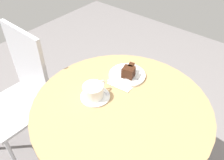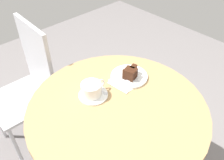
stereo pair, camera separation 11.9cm
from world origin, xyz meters
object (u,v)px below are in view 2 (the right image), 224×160
Objects in this scene: saucer at (93,95)px; cake_slice at (131,73)px; teaspoon at (101,91)px; fork at (123,81)px; napkin at (126,81)px; cafe_chair at (30,81)px; coffee_cup at (92,89)px; cake_plate at (129,76)px.

cake_slice is at bearing -8.95° from saucer.
teaspoon is 0.92× the size of fork.
teaspoon reaches higher than napkin.
cafe_chair is at bearing 118.47° from cake_slice.
cafe_chair reaches higher than teaspoon.
coffee_cup is 0.23m from cake_slice.
coffee_cup is 0.85× the size of napkin.
cake_plate reaches higher than saucer.
saucer is at bearing 35.72° from fork.
cake_plate is at bearing -124.64° from fork.
coffee_cup is at bearing -130.69° from teaspoon.
teaspoon is 1.07× the size of cake_slice.
cake_slice reaches higher than napkin.
cake_plate is at bearing -5.34° from saucer.
coffee_cup reaches higher than cake_plate.
fork is (0.17, -0.03, 0.01)m from saucer.
fork is (0.13, -0.02, 0.00)m from teaspoon.
teaspoon is 0.62m from cafe_chair.
cake_slice is 0.71m from cafe_chair.
saucer is 1.43× the size of teaspoon.
saucer is 0.73× the size of cake_plate.
cake_plate reaches higher than napkin.
fork reaches higher than napkin.
saucer is 0.91× the size of napkin.
cafe_chair reaches higher than cake_plate.
coffee_cup is at bearing 173.25° from cake_plate.
cake_slice is at bearing -10.33° from coffee_cup.
cafe_chair reaches higher than cake_slice.
saucer is 0.18m from fork.
fork is at bearing -11.95° from coffee_cup.
saucer is 0.04m from teaspoon.
cake_plate is (0.23, -0.03, -0.04)m from coffee_cup.
cake_plate is 0.04m from cake_slice.
cake_plate is at bearing 70.12° from teaspoon.
coffee_cup is 0.06m from teaspoon.
coffee_cup is 0.68× the size of cake_plate.
teaspoon is 0.51× the size of cake_plate.
napkin is (-0.03, 0.00, -0.04)m from cake_slice.
cafe_chair is at bearing -19.48° from fork.
teaspoon is at bearing -17.41° from saucer.
cafe_chair is at bearing 119.51° from cake_plate.
saucer is 0.04m from coffee_cup.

